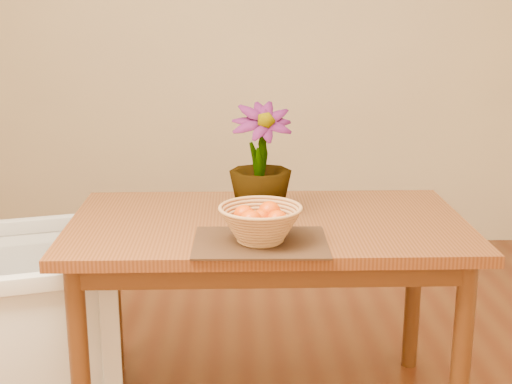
{
  "coord_description": "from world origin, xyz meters",
  "views": [
    {
      "loc": [
        -0.11,
        -2.11,
        1.49
      ],
      "look_at": [
        -0.05,
        0.09,
        0.91
      ],
      "focal_mm": 50.0,
      "sensor_mm": 36.0,
      "label": 1
    }
  ],
  "objects_px": {
    "table": "(268,243)",
    "potted_plant": "(260,160)",
    "wicker_basket": "(260,225)",
    "armchair": "(17,314)"
  },
  "relations": [
    {
      "from": "table",
      "to": "armchair",
      "type": "height_order",
      "value": "table"
    },
    {
      "from": "armchair",
      "to": "potted_plant",
      "type": "bearing_deg",
      "value": -105.71
    },
    {
      "from": "table",
      "to": "wicker_basket",
      "type": "distance_m",
      "value": 0.3
    },
    {
      "from": "table",
      "to": "wicker_basket",
      "type": "height_order",
      "value": "wicker_basket"
    },
    {
      "from": "table",
      "to": "potted_plant",
      "type": "bearing_deg",
      "value": 106.54
    },
    {
      "from": "wicker_basket",
      "to": "potted_plant",
      "type": "relative_size",
      "value": 0.67
    },
    {
      "from": "table",
      "to": "armchair",
      "type": "relative_size",
      "value": 1.93
    },
    {
      "from": "potted_plant",
      "to": "armchair",
      "type": "relative_size",
      "value": 0.55
    },
    {
      "from": "table",
      "to": "wicker_basket",
      "type": "relative_size",
      "value": 5.24
    },
    {
      "from": "wicker_basket",
      "to": "armchair",
      "type": "xyz_separation_m",
      "value": [
        -0.9,
        0.34,
        -0.45
      ]
    }
  ]
}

